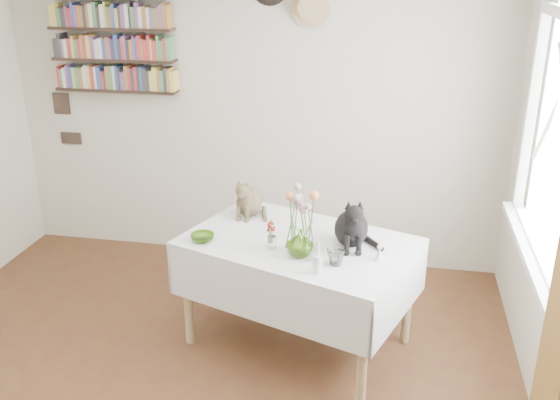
% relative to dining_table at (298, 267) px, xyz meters
% --- Properties ---
extents(room, '(4.08, 4.58, 2.58)m').
position_rel_dining_table_xyz_m(room, '(-0.58, -0.99, 0.69)').
color(room, brown).
rests_on(room, ground).
extents(window, '(0.12, 1.52, 1.32)m').
position_rel_dining_table_xyz_m(window, '(1.38, -0.19, 0.83)').
color(window, white).
rests_on(window, room).
extents(dining_table, '(1.61, 1.31, 0.74)m').
position_rel_dining_table_xyz_m(dining_table, '(0.00, 0.00, 0.00)').
color(dining_table, white).
rests_on(dining_table, room).
extents(tabby_cat, '(0.23, 0.27, 0.29)m').
position_rel_dining_table_xyz_m(tabby_cat, '(-0.40, 0.35, 0.33)').
color(tabby_cat, brown).
rests_on(tabby_cat, dining_table).
extents(black_cat, '(0.27, 0.32, 0.34)m').
position_rel_dining_table_xyz_m(black_cat, '(0.32, 0.01, 0.35)').
color(black_cat, black).
rests_on(black_cat, dining_table).
extents(flower_vase, '(0.23, 0.23, 0.17)m').
position_rel_dining_table_xyz_m(flower_vase, '(0.04, -0.21, 0.27)').
color(flower_vase, '#85B436').
rests_on(flower_vase, dining_table).
extents(green_bowl, '(0.19, 0.19, 0.05)m').
position_rel_dining_table_xyz_m(green_bowl, '(-0.59, -0.12, 0.21)').
color(green_bowl, '#85B436').
rests_on(green_bowl, dining_table).
extents(drinking_glass, '(0.11, 0.11, 0.10)m').
position_rel_dining_table_xyz_m(drinking_glass, '(0.26, -0.28, 0.23)').
color(drinking_glass, white).
rests_on(drinking_glass, dining_table).
extents(candlestick, '(0.05, 0.05, 0.20)m').
position_rel_dining_table_xyz_m(candlestick, '(0.17, -0.40, 0.25)').
color(candlestick, white).
rests_on(candlestick, dining_table).
extents(berry_jar, '(0.05, 0.05, 0.21)m').
position_rel_dining_table_xyz_m(berry_jar, '(-0.14, -0.14, 0.28)').
color(berry_jar, white).
rests_on(berry_jar, dining_table).
extents(porcelain_figurine, '(0.05, 0.05, 0.10)m').
position_rel_dining_table_xyz_m(porcelain_figurine, '(0.51, -0.17, 0.23)').
color(porcelain_figurine, white).
rests_on(porcelain_figurine, dining_table).
extents(flower_bouquet, '(0.17, 0.13, 0.39)m').
position_rel_dining_table_xyz_m(flower_bouquet, '(0.04, -0.20, 0.52)').
color(flower_bouquet, '#4C7233').
rests_on(flower_bouquet, flower_vase).
extents(bookshelf_unit, '(1.00, 0.16, 0.91)m').
position_rel_dining_table_xyz_m(bookshelf_unit, '(-1.68, 1.17, 1.28)').
color(bookshelf_unit, black).
rests_on(bookshelf_unit, room).
extents(wall_art_plaques, '(0.21, 0.02, 0.44)m').
position_rel_dining_table_xyz_m(wall_art_plaques, '(-2.21, 1.24, 0.56)').
color(wall_art_plaques, '#38281E').
rests_on(wall_art_plaques, room).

